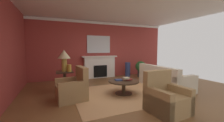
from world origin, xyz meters
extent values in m
plane|color=brown|center=(0.00, 0.00, 0.00)|extent=(8.86, 8.86, 0.00)
cube|color=#9E3833|center=(0.00, 2.94, 1.44)|extent=(7.42, 0.12, 2.89)
cube|color=#9E3833|center=(-3.47, 0.30, 1.44)|extent=(0.12, 6.36, 2.89)
cube|color=white|center=(0.00, 0.30, 2.92)|extent=(7.42, 6.36, 0.06)
cube|color=white|center=(0.00, 2.86, 2.81)|extent=(7.42, 0.08, 0.12)
cube|color=tan|center=(-0.21, -0.09, 0.01)|extent=(3.18, 2.55, 0.01)
cube|color=white|center=(-0.13, 2.73, 0.53)|extent=(1.60, 0.25, 1.06)
cube|color=black|center=(-0.13, 2.71, 0.35)|extent=(0.70, 0.26, 0.60)
cube|color=white|center=(-0.13, 2.70, 1.09)|extent=(1.80, 0.35, 0.06)
cube|color=silver|center=(-0.13, 2.85, 1.71)|extent=(1.22, 0.04, 0.88)
cube|color=beige|center=(1.59, 0.00, 0.23)|extent=(0.96, 2.12, 0.45)
cube|color=beige|center=(1.24, 0.01, 0.65)|extent=(0.26, 2.10, 0.40)
cube|color=beige|center=(1.56, -0.95, 0.31)|extent=(0.91, 0.22, 0.62)
cube|color=beige|center=(1.61, 0.95, 0.31)|extent=(0.91, 0.22, 0.62)
cube|color=#9E7A4C|center=(-1.86, 0.03, 0.22)|extent=(0.88, 0.88, 0.44)
cube|color=#9E7A4C|center=(-1.54, 0.07, 0.70)|extent=(0.24, 0.81, 0.51)
cube|color=#9E7A4C|center=(-1.89, 0.36, 0.30)|extent=(0.81, 0.22, 0.60)
cube|color=#9E7A4C|center=(-1.82, -0.30, 0.30)|extent=(0.81, 0.22, 0.60)
cube|color=#9E7A4C|center=(0.10, -1.69, 0.22)|extent=(0.87, 0.87, 0.44)
cube|color=#9E7A4C|center=(0.08, -1.37, 0.70)|extent=(0.81, 0.23, 0.51)
cube|color=#9E7A4C|center=(-0.23, -1.71, 0.30)|extent=(0.21, 0.81, 0.60)
cube|color=#9E7A4C|center=(0.43, -1.66, 0.30)|extent=(0.21, 0.81, 0.60)
cylinder|color=#3D2D1E|center=(-0.21, -0.09, 0.43)|extent=(1.00, 1.00, 0.04)
cylinder|color=#3D2D1E|center=(-0.21, -0.09, 0.21)|extent=(0.12, 0.12, 0.41)
cylinder|color=#3D2D1E|center=(-0.21, -0.09, 0.01)|extent=(0.56, 0.56, 0.03)
cube|color=#3D2D1E|center=(-1.96, 1.01, 0.68)|extent=(0.56, 0.56, 0.04)
cube|color=#3D2D1E|center=(-1.96, 1.01, 0.33)|extent=(0.10, 0.10, 0.66)
cube|color=#3D2D1E|center=(-1.96, 1.01, 0.02)|extent=(0.45, 0.45, 0.04)
cylinder|color=#B28E38|center=(-1.96, 1.01, 0.92)|extent=(0.18, 0.18, 0.45)
cone|color=#C6B284|center=(-1.96, 1.01, 1.30)|extent=(0.44, 0.44, 0.30)
cylinder|color=#B7892D|center=(-1.81, 0.89, 0.82)|extent=(0.14, 0.14, 0.24)
cylinder|color=navy|center=(1.35, 2.43, 0.38)|extent=(0.28, 0.28, 0.76)
cube|color=navy|center=(-0.36, -0.02, 0.47)|extent=(0.23, 0.20, 0.03)
cube|color=maroon|center=(-0.08, -0.18, 0.50)|extent=(0.21, 0.17, 0.03)
cube|color=tan|center=(-0.16, -0.16, 0.54)|extent=(0.21, 0.22, 0.05)
cylinder|color=#333333|center=(1.95, 2.09, 0.15)|extent=(0.32, 0.32, 0.30)
sphere|color=#28602D|center=(1.95, 2.09, 0.55)|extent=(0.56, 0.56, 0.56)
camera|label=1|loc=(-2.29, -4.07, 1.47)|focal=22.29mm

